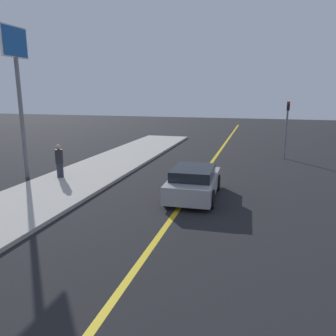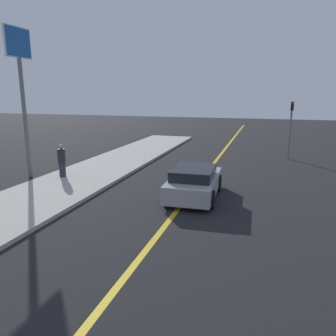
{
  "view_description": "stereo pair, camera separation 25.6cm",
  "coord_description": "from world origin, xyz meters",
  "px_view_note": "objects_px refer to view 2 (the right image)",
  "views": [
    {
      "loc": [
        2.76,
        2.53,
        4.28
      ],
      "look_at": [
        -0.48,
        14.15,
        1.5
      ],
      "focal_mm": 35.0,
      "sensor_mm": 36.0,
      "label": 1
    },
    {
      "loc": [
        3.0,
        2.6,
        4.28
      ],
      "look_at": [
        -0.48,
        14.15,
        1.5
      ],
      "focal_mm": 35.0,
      "sensor_mm": 36.0,
      "label": 2
    }
  ],
  "objects_px": {
    "pedestrian_far_standing": "(62,161)",
    "roadside_sign": "(20,69)",
    "car_ahead_center": "(194,182)",
    "traffic_light": "(291,124)"
  },
  "relations": [
    {
      "from": "traffic_light",
      "to": "roadside_sign",
      "type": "bearing_deg",
      "value": -146.42
    },
    {
      "from": "car_ahead_center",
      "to": "traffic_light",
      "type": "height_order",
      "value": "traffic_light"
    },
    {
      "from": "car_ahead_center",
      "to": "traffic_light",
      "type": "bearing_deg",
      "value": 64.55
    },
    {
      "from": "car_ahead_center",
      "to": "traffic_light",
      "type": "xyz_separation_m",
      "value": [
        4.2,
        9.66,
        1.66
      ]
    },
    {
      "from": "pedestrian_far_standing",
      "to": "traffic_light",
      "type": "bearing_deg",
      "value": 38.03
    },
    {
      "from": "car_ahead_center",
      "to": "pedestrian_far_standing",
      "type": "bearing_deg",
      "value": 170.5
    },
    {
      "from": "traffic_light",
      "to": "pedestrian_far_standing",
      "type": "bearing_deg",
      "value": -141.97
    },
    {
      "from": "car_ahead_center",
      "to": "pedestrian_far_standing",
      "type": "xyz_separation_m",
      "value": [
        -6.97,
        0.92,
        0.32
      ]
    },
    {
      "from": "pedestrian_far_standing",
      "to": "roadside_sign",
      "type": "distance_m",
      "value": 4.85
    },
    {
      "from": "car_ahead_center",
      "to": "roadside_sign",
      "type": "height_order",
      "value": "roadside_sign"
    }
  ]
}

